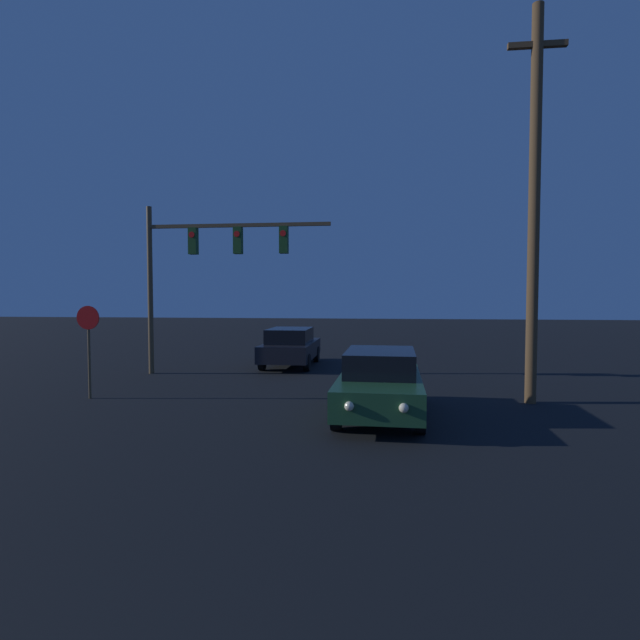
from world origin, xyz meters
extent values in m
cube|color=#1E4728|center=(1.67, 11.14, 0.62)|extent=(1.93, 4.28, 0.61)
cube|color=black|center=(1.68, 11.35, 1.20)|extent=(1.60, 2.32, 0.54)
cylinder|color=black|center=(2.46, 9.80, 0.32)|extent=(0.22, 0.64, 0.64)
cylinder|color=black|center=(0.80, 9.85, 0.32)|extent=(0.22, 0.64, 0.64)
cylinder|color=black|center=(2.54, 12.42, 0.32)|extent=(0.22, 0.64, 0.64)
cylinder|color=black|center=(0.89, 12.47, 0.32)|extent=(0.22, 0.64, 0.64)
sphere|color=#F9EFC6|center=(2.10, 8.99, 0.68)|extent=(0.18, 0.18, 0.18)
sphere|color=#F9EFC6|center=(1.11, 9.02, 0.68)|extent=(0.18, 0.18, 0.18)
cube|color=black|center=(-1.75, 18.91, 0.62)|extent=(1.80, 4.23, 0.61)
cube|color=black|center=(-1.75, 18.70, 1.20)|extent=(1.53, 2.27, 0.54)
cylinder|color=black|center=(-2.58, 20.22, 0.32)|extent=(0.20, 0.64, 0.64)
cylinder|color=black|center=(-0.92, 20.22, 0.32)|extent=(0.20, 0.64, 0.64)
cylinder|color=black|center=(-2.58, 17.60, 0.32)|extent=(0.20, 0.64, 0.64)
cylinder|color=black|center=(-0.92, 17.60, 0.32)|extent=(0.20, 0.64, 0.64)
sphere|color=#F9EFC6|center=(-2.24, 21.05, 0.68)|extent=(0.18, 0.18, 0.18)
sphere|color=#F9EFC6|center=(-1.26, 21.05, 0.68)|extent=(0.18, 0.18, 0.18)
cylinder|color=brown|center=(-6.25, 16.45, 2.89)|extent=(0.18, 0.18, 5.78)
cube|color=brown|center=(-3.11, 16.45, 5.09)|extent=(6.29, 0.12, 0.12)
cube|color=#1E471E|center=(-4.68, 16.45, 4.58)|extent=(0.28, 0.28, 0.90)
cylinder|color=red|center=(-4.68, 16.30, 4.78)|extent=(0.20, 0.02, 0.20)
cube|color=#1E471E|center=(-3.11, 16.45, 4.58)|extent=(0.28, 0.28, 0.90)
cylinder|color=red|center=(-3.11, 16.30, 4.78)|extent=(0.20, 0.02, 0.20)
cube|color=#1E471E|center=(-1.54, 16.45, 4.58)|extent=(0.28, 0.28, 0.90)
cylinder|color=red|center=(-1.54, 16.30, 4.78)|extent=(0.20, 0.02, 0.20)
cylinder|color=brown|center=(-5.93, 12.21, 1.22)|extent=(0.07, 0.07, 2.45)
cylinder|color=red|center=(-5.93, 12.19, 2.14)|extent=(0.62, 0.03, 0.62)
cylinder|color=brown|center=(5.46, 13.02, 4.92)|extent=(0.28, 0.28, 9.83)
cube|color=brown|center=(5.46, 13.02, 8.85)|extent=(1.41, 0.14, 0.14)
camera|label=1|loc=(1.66, -0.03, 2.70)|focal=28.00mm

